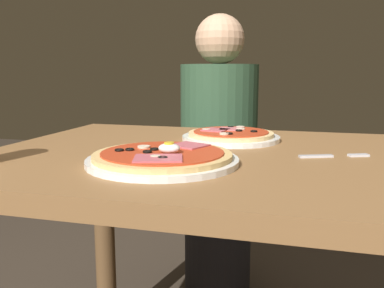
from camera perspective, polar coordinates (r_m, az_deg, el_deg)
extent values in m
cube|color=olive|center=(0.97, 4.72, -2.35)|extent=(1.11, 0.80, 0.04)
cylinder|color=brown|center=(1.55, -11.82, -12.67)|extent=(0.07, 0.07, 0.73)
cylinder|color=white|center=(0.85, -4.03, -2.31)|extent=(0.31, 0.31, 0.01)
cylinder|color=#DBB26B|center=(0.84, -4.04, -1.58)|extent=(0.28, 0.28, 0.01)
cylinder|color=red|center=(0.84, -4.05, -1.15)|extent=(0.25, 0.25, 0.00)
torus|color=black|center=(0.77, -4.02, -1.89)|extent=(0.02, 0.02, 0.00)
torus|color=black|center=(0.86, -5.16, -0.70)|extent=(0.02, 0.02, 0.00)
torus|color=black|center=(0.86, -9.91, -0.82)|extent=(0.02, 0.02, 0.00)
torus|color=black|center=(0.88, -3.37, -0.39)|extent=(0.02, 0.02, 0.00)
torus|color=black|center=(0.83, -6.11, -1.05)|extent=(0.02, 0.02, 0.00)
torus|color=black|center=(0.86, -8.50, -0.74)|extent=(0.02, 0.02, 0.00)
cube|color=#C65B66|center=(0.90, -0.42, -0.18)|extent=(0.09, 0.09, 0.00)
cube|color=#C65B66|center=(0.77, -4.64, -1.94)|extent=(0.11, 0.09, 0.00)
cylinder|color=beige|center=(0.89, -6.59, -0.37)|extent=(0.03, 0.03, 0.00)
cylinder|color=beige|center=(0.79, -5.01, -1.72)|extent=(0.02, 0.02, 0.00)
ellipsoid|color=white|center=(0.82, -3.13, -0.58)|extent=(0.04, 0.03, 0.02)
cylinder|color=yellow|center=(0.82, -3.14, 0.10)|extent=(0.02, 0.02, 0.00)
cylinder|color=white|center=(1.13, 5.32, 0.82)|extent=(0.26, 0.26, 0.01)
cylinder|color=#E5C17F|center=(1.13, 5.33, 1.37)|extent=(0.23, 0.23, 0.01)
cylinder|color=red|center=(1.13, 5.34, 1.70)|extent=(0.20, 0.20, 0.00)
torus|color=black|center=(1.13, 6.24, 1.86)|extent=(0.02, 0.02, 0.00)
torus|color=black|center=(1.12, 8.45, 1.74)|extent=(0.02, 0.02, 0.00)
torus|color=black|center=(1.20, 5.31, 2.31)|extent=(0.02, 0.02, 0.00)
torus|color=black|center=(1.07, 5.11, 1.43)|extent=(0.02, 0.02, 0.00)
cube|color=#D16B70|center=(1.17, 5.36, 2.08)|extent=(0.07, 0.07, 0.00)
cube|color=#C65B66|center=(1.14, 3.27, 1.94)|extent=(0.08, 0.08, 0.00)
cylinder|color=beige|center=(1.14, 1.96, 2.00)|extent=(0.02, 0.02, 0.00)
cylinder|color=beige|center=(1.16, 6.55, 2.06)|extent=(0.03, 0.03, 0.00)
cylinder|color=beige|center=(1.20, 6.60, 2.33)|extent=(0.02, 0.02, 0.00)
cylinder|color=beige|center=(1.07, 4.42, 1.42)|extent=(0.02, 0.02, 0.00)
cube|color=silver|center=(0.95, 16.56, -1.61)|extent=(0.07, 0.04, 0.00)
cube|color=silver|center=(0.98, 21.97, -1.51)|extent=(0.04, 0.02, 0.00)
cube|color=silver|center=(0.99, 21.84, -1.46)|extent=(0.04, 0.02, 0.00)
cube|color=silver|center=(0.99, 21.72, -1.41)|extent=(0.04, 0.02, 0.00)
cube|color=silver|center=(0.99, 21.60, -1.36)|extent=(0.04, 0.02, 0.00)
cylinder|color=black|center=(1.88, 3.52, -12.74)|extent=(0.29, 0.29, 0.46)
cylinder|color=#2D4C33|center=(1.75, 3.69, 2.24)|extent=(0.32, 0.32, 0.52)
sphere|color=tan|center=(1.74, 3.83, 14.10)|extent=(0.20, 0.20, 0.20)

